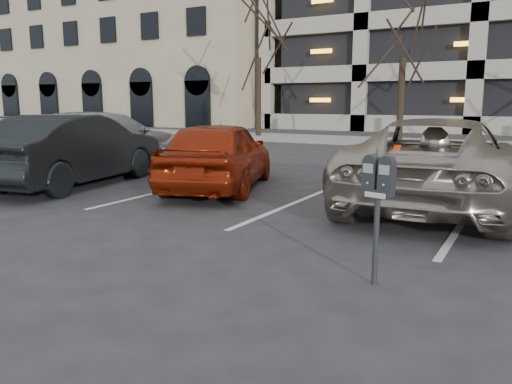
{
  "coord_description": "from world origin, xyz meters",
  "views": [
    {
      "loc": [
        2.27,
        -5.97,
        1.77
      ],
      "look_at": [
        -0.12,
        -1.74,
        0.89
      ],
      "focal_mm": 35.0,
      "sensor_mm": 36.0,
      "label": 1
    }
  ],
  "objects": [
    {
      "name": "ground",
      "position": [
        0.0,
        0.0,
        0.0
      ],
      "size": [
        140.0,
        140.0,
        0.0
      ],
      "primitive_type": "plane",
      "color": "#28282B",
      "rests_on": "ground"
    },
    {
      "name": "sidewalk",
      "position": [
        0.0,
        16.0,
        0.06
      ],
      "size": [
        80.0,
        4.0,
        0.12
      ],
      "primitive_type": "cube",
      "color": "gray",
      "rests_on": "ground"
    },
    {
      "name": "stall_lines",
      "position": [
        -1.4,
        2.3,
        0.01
      ],
      "size": [
        16.9,
        5.2,
        0.0
      ],
      "color": "silver",
      "rests_on": "ground"
    },
    {
      "name": "office_building",
      "position": [
        -28.0,
        29.92,
        7.49
      ],
      "size": [
        26.0,
        16.2,
        15.0
      ],
      "color": "gray",
      "rests_on": "ground"
    },
    {
      "name": "tree_a",
      "position": [
        -10.0,
        16.0,
        6.29
      ],
      "size": [
        3.83,
        3.83,
        8.7
      ],
      "color": "black",
      "rests_on": "ground"
    },
    {
      "name": "tree_b",
      "position": [
        -3.0,
        16.0,
        5.84
      ],
      "size": [
        3.56,
        3.56,
        8.08
      ],
      "color": "black",
      "rests_on": "ground"
    },
    {
      "name": "parking_meter",
      "position": [
        0.98,
        -1.31,
        0.96
      ],
      "size": [
        0.34,
        0.19,
        1.25
      ],
      "rotation": [
        0.0,
        0.0,
        -0.24
      ],
      "color": "black",
      "rests_on": "ground"
    },
    {
      "name": "suv_silver",
      "position": [
        0.8,
        2.94,
        0.75
      ],
      "size": [
        2.79,
        5.56,
        1.52
      ],
      "rotation": [
        0.0,
        0.0,
        3.2
      ],
      "color": "#AFA495",
      "rests_on": "ground"
    },
    {
      "name": "car_red",
      "position": [
        -3.4,
        2.53,
        0.71
      ],
      "size": [
        2.97,
        4.51,
        1.43
      ],
      "primitive_type": "imported",
      "rotation": [
        0.0,
        0.0,
        3.48
      ],
      "color": "#97250D",
      "rests_on": "ground"
    },
    {
      "name": "car_dark",
      "position": [
        -6.36,
        1.42,
        0.76
      ],
      "size": [
        2.41,
        4.81,
        1.51
      ],
      "primitive_type": "imported",
      "rotation": [
        0.0,
        0.0,
        3.32
      ],
      "color": "black",
      "rests_on": "ground"
    },
    {
      "name": "car_silver",
      "position": [
        -7.68,
        3.53,
        0.76
      ],
      "size": [
        2.48,
        5.4,
        1.53
      ],
      "primitive_type": "imported",
      "rotation": [
        0.0,
        0.0,
        3.08
      ],
      "color": "#94969B",
      "rests_on": "ground"
    }
  ]
}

